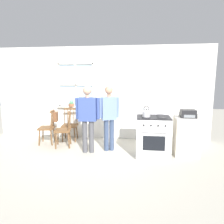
% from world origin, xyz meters
% --- Properties ---
extents(ground_plane, '(16.00, 16.00, 0.00)m').
position_xyz_m(ground_plane, '(0.00, 0.00, 0.00)').
color(ground_plane, '#B2AD9E').
extents(wall_back, '(6.40, 0.16, 2.70)m').
position_xyz_m(wall_back, '(0.04, 1.40, 1.33)').
color(wall_back, silver).
rests_on(wall_back, ground_plane).
extents(chair_by_window, '(0.47, 0.48, 0.93)m').
position_xyz_m(chair_by_window, '(-1.33, 0.64, 0.44)').
color(chair_by_window, brown).
rests_on(chair_by_window, ground_plane).
extents(chair_near_wall, '(0.49, 0.50, 0.93)m').
position_xyz_m(chair_near_wall, '(-0.80, 0.45, 0.44)').
color(chair_near_wall, brown).
rests_on(chair_near_wall, ground_plane).
extents(chair_center_cluster, '(0.46, 0.44, 0.93)m').
position_xyz_m(chair_center_cluster, '(-0.82, 1.01, 0.44)').
color(chair_center_cluster, brown).
rests_on(chair_center_cluster, ground_plane).
extents(person_elderly_left, '(0.57, 0.24, 1.61)m').
position_xyz_m(person_elderly_left, '(-0.06, 0.12, 0.98)').
color(person_elderly_left, '#4C4C51').
rests_on(person_elderly_left, ground_plane).
extents(person_teen_center, '(0.51, 0.31, 1.59)m').
position_xyz_m(person_teen_center, '(0.42, 0.32, 0.94)').
color(person_teen_center, '#384766').
rests_on(person_teen_center, ground_plane).
extents(stove, '(0.76, 0.68, 1.08)m').
position_xyz_m(stove, '(1.47, 0.10, 0.47)').
color(stove, silver).
rests_on(stove, ground_plane).
extents(kettle, '(0.21, 0.17, 0.25)m').
position_xyz_m(kettle, '(1.30, -0.03, 1.02)').
color(kettle, '#B7B7BC').
rests_on(kettle, stove).
extents(potted_plant, '(0.17, 0.17, 0.22)m').
position_xyz_m(potted_plant, '(-0.85, 1.31, 1.01)').
color(potted_plant, '#935B3D').
rests_on(potted_plant, wall_back).
extents(handbag, '(0.21, 0.23, 0.31)m').
position_xyz_m(handbag, '(-1.10, 0.68, 0.76)').
color(handbag, brown).
rests_on(handbag, chair_by_window).
extents(side_counter, '(0.55, 0.50, 0.90)m').
position_xyz_m(side_counter, '(2.26, 0.25, 0.45)').
color(side_counter, beige).
rests_on(side_counter, ground_plane).
extents(stereo, '(0.34, 0.29, 0.18)m').
position_xyz_m(stereo, '(2.26, 0.23, 0.99)').
color(stereo, '#232326').
rests_on(stereo, side_counter).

